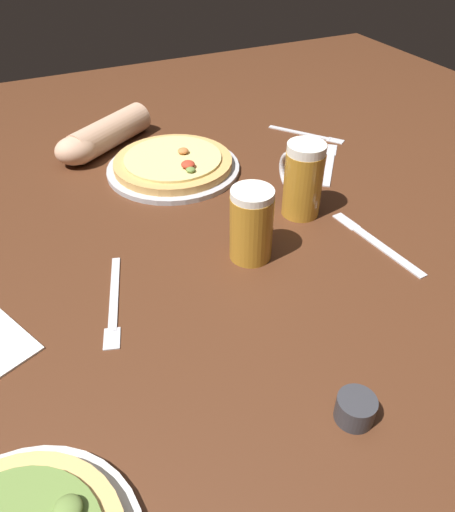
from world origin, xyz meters
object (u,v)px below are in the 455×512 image
fork_left (308,134)px  fork_spare (114,301)px  beer_mug_dark (302,179)px  knife_spare (330,163)px  diner_arm (101,137)px  beer_mug_amber (251,223)px  pizza_plate_far (173,164)px  ramekin_butter (355,409)px  knife_right (376,242)px

fork_left → fork_spare: bearing=-147.4°
beer_mug_dark → knife_spare: bearing=39.2°
fork_spare → diner_arm: diner_arm is taller
beer_mug_amber → fork_spare: 0.27m
diner_arm → beer_mug_amber: bearing=-75.3°
pizza_plate_far → ramekin_butter: 0.73m
knife_right → diner_arm: (-0.38, 0.62, 0.03)m
beer_mug_amber → fork_left: bearing=46.0°
fork_spare → beer_mug_dark: bearing=13.6°
pizza_plate_far → beer_mug_amber: bearing=-87.6°
fork_spare → pizza_plate_far: bearing=56.8°
beer_mug_amber → fork_left: 0.55m
fork_left → diner_arm: (-0.52, 0.15, 0.03)m
knife_right → fork_left: bearing=72.6°
fork_left → knife_spare: size_ratio=1.00×
ramekin_butter → knife_right: size_ratio=0.22×
knife_right → knife_spare: size_ratio=1.28×
knife_right → fork_spare: 0.50m
pizza_plate_far → fork_spare: (-0.25, -0.38, -0.01)m
fork_left → fork_spare: size_ratio=0.85×
beer_mug_amber → pizza_plate_far: bearing=92.4°
knife_spare → beer_mug_amber: bearing=-145.8°
beer_mug_dark → fork_spare: bearing=-166.4°
beer_mug_amber → diner_arm: (-0.14, 0.54, -0.03)m
beer_mug_amber → knife_spare: (0.34, 0.23, -0.07)m
ramekin_butter → knife_right: ramekin_butter is taller
pizza_plate_far → diner_arm: bearing=125.7°
fork_left → knife_right: 0.49m
diner_arm → fork_left: bearing=-15.5°
ramekin_butter → knife_spare: size_ratio=0.29×
fork_spare → ramekin_butter: bearing=-57.0°
pizza_plate_far → fork_spare: pizza_plate_far is taller
beer_mug_amber → fork_spare: (-0.27, -0.02, -0.07)m
beer_mug_dark → diner_arm: size_ratio=0.57×
beer_mug_dark → diner_arm: 0.55m
pizza_plate_far → beer_mug_amber: (0.02, -0.36, 0.05)m
beer_mug_dark → knife_spare: 0.24m
diner_arm → beer_mug_dark: bearing=-56.6°
ramekin_butter → diner_arm: diner_arm is taller
fork_left → pizza_plate_far: bearing=-175.5°
knife_spare → ramekin_butter: bearing=-122.3°
beer_mug_amber → fork_left: (0.38, 0.40, -0.07)m
beer_mug_amber → knife_spare: size_ratio=0.76×
beer_mug_amber → knife_spare: bearing=34.2°
ramekin_butter → knife_right: (0.27, 0.29, -0.02)m
knife_spare → fork_spare: bearing=-157.6°
knife_spare → fork_left: bearing=75.4°
beer_mug_amber → fork_left: beer_mug_amber is taller
ramekin_butter → knife_spare: bearing=57.7°
pizza_plate_far → fork_spare: bearing=-123.2°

